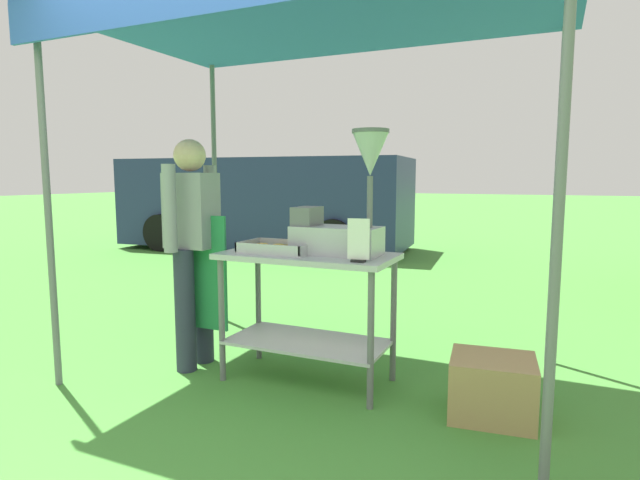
% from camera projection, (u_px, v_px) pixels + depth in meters
% --- Properties ---
extents(ground_plane, '(70.00, 70.00, 0.00)m').
position_uv_depth(ground_plane, '(445.00, 265.00, 7.97)').
color(ground_plane, '#478E38').
extents(stall_canopy, '(3.12, 1.97, 2.42)m').
position_uv_depth(stall_canopy, '(313.00, 23.00, 3.25)').
color(stall_canopy, slate).
rests_on(stall_canopy, ground).
extents(donut_cart, '(1.14, 0.57, 0.86)m').
position_uv_depth(donut_cart, '(307.00, 289.00, 3.37)').
color(donut_cart, '#B7B7BC').
rests_on(donut_cart, ground).
extents(donut_tray, '(0.47, 0.31, 0.07)m').
position_uv_depth(donut_tray, '(278.00, 249.00, 3.38)').
color(donut_tray, '#B7B7BC').
rests_on(donut_tray, donut_cart).
extents(donut_fryer, '(0.61, 0.28, 0.78)m').
position_uv_depth(donut_fryer, '(344.00, 213.00, 3.25)').
color(donut_fryer, '#B7B7BC').
rests_on(donut_fryer, donut_cart).
extents(menu_sign, '(0.13, 0.05, 0.26)m').
position_uv_depth(menu_sign, '(358.00, 244.00, 2.98)').
color(menu_sign, black).
rests_on(menu_sign, donut_cart).
extents(vendor, '(0.45, 0.53, 1.61)m').
position_uv_depth(vendor, '(193.00, 241.00, 3.60)').
color(vendor, '#2D3347').
rests_on(vendor, ground).
extents(supply_crate, '(0.50, 0.45, 0.34)m').
position_uv_depth(supply_crate, '(492.00, 387.00, 2.90)').
color(supply_crate, tan).
rests_on(supply_crate, ground).
extents(van_navy, '(5.49, 2.45, 1.69)m').
position_uv_depth(van_navy, '(265.00, 202.00, 9.72)').
color(van_navy, navy).
rests_on(van_navy, ground).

